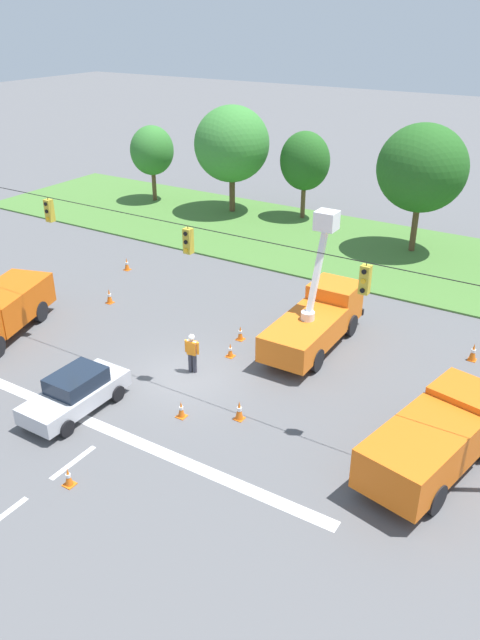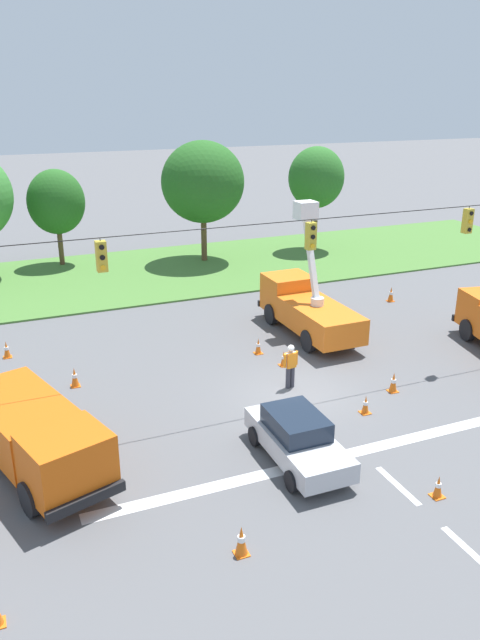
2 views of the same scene
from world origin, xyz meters
name	(u,v)px [view 2 (image 2 of 2)]	position (x,y,z in m)	size (l,w,h in m)	color
ground_plane	(296,392)	(0.00, 0.00, 0.00)	(200.00, 200.00, 0.00)	#565659
grass_verge	(164,271)	(0.00, 18.00, 0.05)	(56.00, 12.00, 0.10)	#477533
lane_markings	(387,476)	(0.00, -5.93, 0.00)	(17.60, 15.25, 0.01)	silver
signal_gantry	(302,281)	(0.08, 0.00, 4.43)	(26.20, 0.33, 7.20)	slate
tree_centre	(56,202)	(-5.69, 21.99, 4.15)	(3.59, 3.11, 6.20)	brown
tree_east	(203,182)	(3.23, 19.45, 5.23)	(5.36, 5.16, 7.84)	brown
tree_far_east	(316,178)	(11.45, 19.33, 5.09)	(3.93, 3.55, 7.22)	brown
utility_truck_bucket_lift	(307,306)	(3.32, 5.39, 1.32)	(2.36, 6.62, 6.13)	orange
utility_truck_support_near	(35,434)	(-9.55, -1.59, 1.23)	(4.12, 6.83, 2.16)	#D6560F
sedan_silver	(297,438)	(-2.10, -4.10, 0.79)	(1.95, 4.31, 1.56)	#B7B7BC
road_worker	(291,364)	(-0.01, 0.48, 1.00)	(0.64, 0.30, 1.77)	#383842
traffic_cone_foreground_left	(438,487)	(0.71, -7.30, 0.33)	(0.36, 0.36, 0.68)	orange
traffic_cone_foreground_right	(284,359)	(0.66, 2.38, 0.31)	(0.36, 0.36, 0.65)	orange
traffic_cone_mid_left	(7,350)	(-9.93, 7.70, 0.37)	(0.36, 0.36, 0.74)	orange
traffic_cone_mid_right	(393,382)	(3.45, -1.36, 0.39)	(0.36, 0.36, 0.79)	orange
traffic_cone_near_bucket	(258,346)	(0.20, 3.94, 0.34)	(0.36, 0.36, 0.70)	orange
traffic_cone_lane_edge_a	(366,405)	(1.53, -2.39, 0.33)	(0.36, 0.36, 0.68)	orange
traffic_cone_lane_edge_b	(75,377)	(-7.67, 3.75, 0.39)	(0.36, 0.36, 0.78)	orange
traffic_cone_far_left	(391,294)	(9.77, 7.67, 0.41)	(0.36, 0.36, 0.81)	orange
traffic_cone_centre_line	(241,540)	(-5.31, -7.31, 0.41)	(0.36, 0.36, 0.83)	orange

